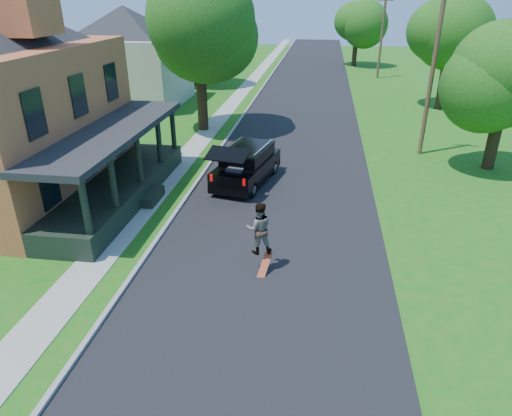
# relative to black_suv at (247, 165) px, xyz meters

# --- Properties ---
(ground) EXTENTS (140.00, 140.00, 0.00)m
(ground) POSITION_rel_black_suv_xyz_m (1.76, -8.68, -0.86)
(ground) COLOR #166614
(ground) RESTS_ON ground
(street) EXTENTS (8.00, 120.00, 0.02)m
(street) POSITION_rel_black_suv_xyz_m (1.76, 11.32, -0.86)
(street) COLOR black
(street) RESTS_ON ground
(curb) EXTENTS (0.15, 120.00, 0.12)m
(curb) POSITION_rel_black_suv_xyz_m (-2.29, 11.32, -0.86)
(curb) COLOR gray
(curb) RESTS_ON ground
(sidewalk) EXTENTS (1.30, 120.00, 0.03)m
(sidewalk) POSITION_rel_black_suv_xyz_m (-3.84, 11.32, -0.86)
(sidewalk) COLOR #9D9E95
(sidewalk) RESTS_ON ground
(front_walk) EXTENTS (6.50, 1.20, 0.03)m
(front_walk) POSITION_rel_black_suv_xyz_m (-7.74, -2.68, -0.86)
(front_walk) COLOR #9D9E95
(front_walk) RESTS_ON ground
(neighbor_house_mid) EXTENTS (12.78, 12.78, 8.30)m
(neighbor_house_mid) POSITION_rel_black_suv_xyz_m (-11.74, 15.32, 3.33)
(neighbor_house_mid) COLOR #B8AFA3
(neighbor_house_mid) RESTS_ON ground
(neighbor_house_far) EXTENTS (12.78, 12.78, 8.30)m
(neighbor_house_far) POSITION_rel_black_suv_xyz_m (-11.74, 31.32, 3.33)
(neighbor_house_far) COLOR #B8AFA3
(neighbor_house_far) RESTS_ON ground
(black_suv) EXTENTS (2.75, 5.11, 2.26)m
(black_suv) POSITION_rel_black_suv_xyz_m (0.00, 0.00, 0.00)
(black_suv) COLOR black
(black_suv) RESTS_ON ground
(skateboarder) EXTENTS (0.96, 0.83, 1.70)m
(skateboarder) POSITION_rel_black_suv_xyz_m (1.57, -7.18, 0.60)
(skateboarder) COLOR black
(skateboarder) RESTS_ON ground
(skateboard) EXTENTS (0.44, 0.70, 0.68)m
(skateboard) POSITION_rel_black_suv_xyz_m (1.79, -7.40, -0.60)
(skateboard) COLOR #982C0D
(skateboard) RESTS_ON ground
(tree_left_mid) EXTENTS (7.71, 7.42, 9.76)m
(tree_left_mid) POSITION_rel_black_suv_xyz_m (-4.29, 8.60, 5.46)
(tree_left_mid) COLOR black
(tree_left_mid) RESTS_ON ground
(tree_left_far) EXTENTS (6.67, 6.78, 8.62)m
(tree_left_far) POSITION_rel_black_suv_xyz_m (-8.77, 23.65, 4.68)
(tree_left_far) COLOR black
(tree_left_far) RESTS_ON ground
(tree_right_near) EXTENTS (5.33, 5.48, 7.15)m
(tree_right_near) POSITION_rel_black_suv_xyz_m (11.73, 3.72, 3.82)
(tree_right_near) COLOR black
(tree_right_near) RESTS_ON ground
(tree_right_mid) EXTENTS (6.54, 6.37, 9.24)m
(tree_right_mid) POSITION_rel_black_suv_xyz_m (12.01, 16.84, 5.08)
(tree_right_mid) COLOR black
(tree_right_mid) RESTS_ON ground
(tree_right_far) EXTENTS (6.61, 6.31, 8.16)m
(tree_right_far) POSITION_rel_black_suv_xyz_m (6.71, 38.63, 4.48)
(tree_right_far) COLOR black
(tree_right_far) RESTS_ON ground
(utility_pole_near) EXTENTS (1.42, 0.38, 9.16)m
(utility_pole_near) POSITION_rel_black_suv_xyz_m (8.76, 5.55, 3.85)
(utility_pole_near) COLOR #4F3824
(utility_pole_near) RESTS_ON ground
(utility_pole_far) EXTENTS (1.54, 0.49, 7.93)m
(utility_pole_far) POSITION_rel_black_suv_xyz_m (8.76, 30.25, 3.24)
(utility_pole_far) COLOR #4F3824
(utility_pole_far) RESTS_ON ground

